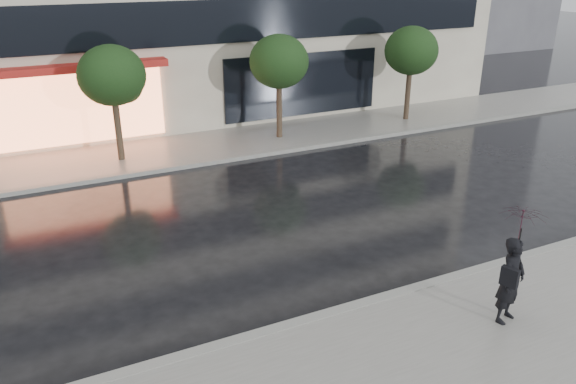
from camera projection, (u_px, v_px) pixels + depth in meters
ground at (348, 281)px, 12.28m from camera, size 120.00×120.00×0.00m
sidewalk_near at (448, 370)px, 9.56m from camera, size 60.00×4.50×0.12m
sidewalk_far at (203, 147)px, 20.76m from camera, size 60.00×3.50×0.12m
curb_near at (374, 302)px, 11.42m from camera, size 60.00×0.25×0.14m
curb_far at (219, 161)px, 19.31m from camera, size 60.00×0.25×0.14m
tree_mid_west at (114, 77)px, 18.29m from camera, size 2.20×2.20×3.99m
tree_mid_east at (280, 63)px, 20.70m from camera, size 2.20×2.20×3.99m
tree_far_east at (412, 52)px, 23.11m from camera, size 2.20×2.20×3.99m
pedestrian_with_umbrella at (517, 253)px, 10.25m from camera, size 1.06×1.07×2.32m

